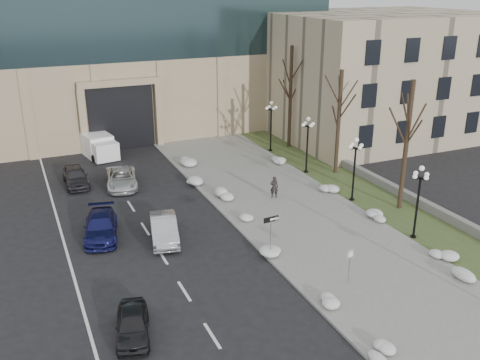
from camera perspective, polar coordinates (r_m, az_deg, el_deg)
The scene contains 34 objects.
ground at distance 26.17m, azimuth 12.57°, elevation -14.88°, with size 160.00×160.00×0.00m, color black.
sidewalk at distance 38.14m, azimuth 4.62°, elevation -2.51°, with size 9.00×40.00×0.12m, color gray.
curb at distance 36.37m, azimuth -1.66°, elevation -3.62°, with size 0.30×40.00×0.14m, color gray.
grass_strip at distance 41.44m, azimuth 12.58°, elevation -1.05°, with size 4.00×40.00×0.10m, color #394723.
stone_wall at distance 43.96m, azimuth 13.21°, elevation 0.58°, with size 0.50×30.00×0.70m, color slate.
classical_building at distance 57.76m, azimuth 14.68°, elevation 10.97°, with size 22.00×18.12×12.00m.
car_a at distance 25.05m, azimuth -11.40°, elevation -14.83°, with size 1.46×3.62×1.23m, color black.
car_b at distance 33.04m, azimuth -8.12°, elevation -5.18°, with size 1.55×4.44×1.46m, color #A6A7AE.
car_c at distance 34.19m, azimuth -14.62°, elevation -4.82°, with size 1.95×4.80×1.39m, color navy.
car_d at distance 42.03m, azimuth -12.51°, elevation 0.17°, with size 2.23×4.83×1.34m, color silver.
car_e at distance 43.25m, azimuth -17.14°, elevation 0.38°, with size 1.70×4.23×1.44m, color #323137.
pedestrian at distance 38.68m, azimuth 3.66°, elevation -0.75°, with size 0.59×0.39×1.62m, color black.
box_truck at distance 50.46m, azimuth -15.14°, elevation 3.72°, with size 3.19×6.54×1.99m.
one_way_sign at distance 30.08m, azimuth 3.60°, elevation -4.67°, with size 0.98×0.27×2.61m.
keep_sign at distance 28.26m, azimuth 11.64°, elevation -8.32°, with size 0.44×0.11×2.06m.
snow_clump_a at distance 24.39m, azimuth 14.51°, elevation -17.16°, with size 1.10×1.60×0.36m, color silver.
snow_clump_b at distance 27.18m, azimuth 9.60°, elevation -12.41°, with size 1.10×1.60×0.36m, color silver.
snow_clump_c at distance 30.86m, azimuth 4.16°, elevation -7.86°, with size 1.10×1.60×0.36m, color silver.
snow_clump_d at distance 34.86m, azimuth 0.48°, elevation -4.31°, with size 1.10×1.60×0.36m, color silver.
snow_clump_e at distance 38.58m, azimuth -2.19°, elevation -1.79°, with size 1.10×1.60×0.36m, color silver.
snow_clump_f at distance 41.74m, azimuth -4.72°, elevation -0.08°, with size 1.10×1.60×0.36m, color silver.
snow_clump_g at distance 45.75m, azimuth -5.90°, elevation 1.75°, with size 1.10×1.60×0.36m, color silver.
snow_clump_h at distance 32.72m, azimuth 20.55°, elevation -7.49°, with size 1.10×1.60×0.36m, color silver.
snow_clump_i at distance 36.44m, azimuth 14.03°, elevation -3.82°, with size 1.10×1.60×0.36m, color silver.
snow_clump_j at distance 40.38m, azimuth 9.44°, elevation -1.02°, with size 1.10×1.60×0.36m, color silver.
snow_clump_k at distance 46.34m, azimuth 4.22°, elevation 2.05°, with size 1.10×1.60×0.36m, color silver.
snow_clump_l at distance 30.96m, azimuth 22.30°, elevation -9.40°, with size 1.10×1.60×0.36m, color silver.
lamppost_a at distance 33.63m, azimuth 18.53°, elevation -1.26°, with size 1.18×1.18×4.76m.
lamppost_b at distance 38.33m, azimuth 12.16°, elevation 2.01°, with size 1.18×1.18×4.76m.
lamppost_c at distance 43.50m, azimuth 7.22°, elevation 4.53°, with size 1.18×1.18×4.76m.
lamppost_d at distance 48.98m, azimuth 3.34°, elevation 6.47°, with size 1.18×1.18×4.76m.
tree_near at distance 37.03m, azimuth 17.50°, elevation 5.32°, with size 3.20×3.20×9.00m.
tree_mid at distance 43.24m, azimuth 10.57°, elevation 7.58°, with size 3.20×3.20×8.50m.
tree_far at distance 49.79m, azimuth 5.44°, elevation 10.27°, with size 3.20×3.20×9.50m.
Camera 1 is at (-13.40, -16.78, 14.95)m, focal length 40.00 mm.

